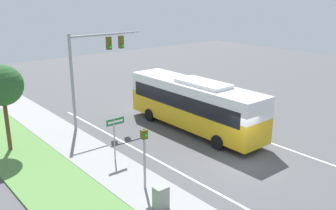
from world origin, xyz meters
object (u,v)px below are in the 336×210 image
(bus, at_px, (194,102))
(signal_gantry, at_px, (93,61))
(street_sign, at_px, (115,132))
(pedestrian_signal, at_px, (144,150))
(utility_cabinet, at_px, (161,198))

(bus, relative_size, signal_gantry, 1.67)
(bus, distance_m, street_sign, 7.02)
(street_sign, bearing_deg, pedestrian_signal, -99.68)
(bus, relative_size, street_sign, 4.24)
(pedestrian_signal, relative_size, street_sign, 1.19)
(street_sign, distance_m, utility_cabinet, 5.79)
(signal_gantry, height_order, street_sign, signal_gantry)
(pedestrian_signal, distance_m, utility_cabinet, 2.46)
(bus, height_order, utility_cabinet, bus)
(street_sign, bearing_deg, utility_cabinet, -101.63)
(signal_gantry, relative_size, street_sign, 2.55)
(signal_gantry, relative_size, utility_cabinet, 6.32)
(bus, bearing_deg, street_sign, -172.09)
(signal_gantry, bearing_deg, bus, -45.85)
(street_sign, height_order, utility_cabinet, street_sign)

